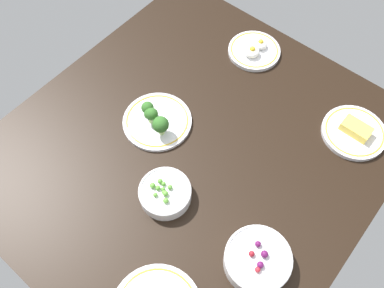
{
  "coord_description": "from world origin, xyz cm",
  "views": [
    {
      "loc": [
        46.97,
        39.1,
        110.75
      ],
      "look_at": [
        0.0,
        0.0,
        6.0
      ],
      "focal_mm": 38.42,
      "sensor_mm": 36.0,
      "label": 1
    }
  ],
  "objects_px": {
    "bowl_berries": "(257,260)",
    "plate_cheese": "(354,132)",
    "plate_broccoli": "(156,121)",
    "plate_eggs": "(254,50)",
    "bowl_peas": "(165,193)"
  },
  "relations": [
    {
      "from": "plate_broccoli",
      "to": "bowl_berries",
      "type": "xyz_separation_m",
      "value": [
        0.15,
        0.48,
        0.01
      ]
    },
    {
      "from": "plate_broccoli",
      "to": "bowl_peas",
      "type": "xyz_separation_m",
      "value": [
        0.16,
        0.18,
        0.0
      ]
    },
    {
      "from": "plate_broccoli",
      "to": "bowl_berries",
      "type": "bearing_deg",
      "value": 72.7
    },
    {
      "from": "plate_broccoli",
      "to": "bowl_berries",
      "type": "height_order",
      "value": "plate_broccoli"
    },
    {
      "from": "bowl_berries",
      "to": "plate_cheese",
      "type": "bearing_deg",
      "value": 179.83
    },
    {
      "from": "plate_eggs",
      "to": "plate_broccoli",
      "type": "bearing_deg",
      "value": -7.95
    },
    {
      "from": "plate_eggs",
      "to": "plate_cheese",
      "type": "relative_size",
      "value": 0.92
    },
    {
      "from": "bowl_berries",
      "to": "plate_eggs",
      "type": "relative_size",
      "value": 0.95
    },
    {
      "from": "plate_broccoli",
      "to": "bowl_peas",
      "type": "height_order",
      "value": "plate_broccoli"
    },
    {
      "from": "plate_broccoli",
      "to": "plate_cheese",
      "type": "relative_size",
      "value": 1.1
    },
    {
      "from": "plate_broccoli",
      "to": "bowl_peas",
      "type": "relative_size",
      "value": 1.46
    },
    {
      "from": "plate_eggs",
      "to": "plate_cheese",
      "type": "distance_m",
      "value": 0.43
    },
    {
      "from": "bowl_peas",
      "to": "plate_cheese",
      "type": "distance_m",
      "value": 0.6
    },
    {
      "from": "plate_cheese",
      "to": "plate_broccoli",
      "type": "bearing_deg",
      "value": -53.49
    },
    {
      "from": "plate_broccoli",
      "to": "plate_eggs",
      "type": "distance_m",
      "value": 0.44
    }
  ]
}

